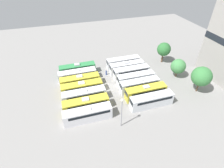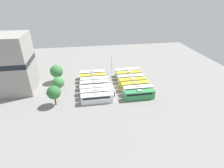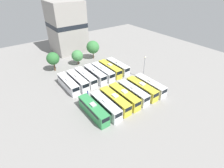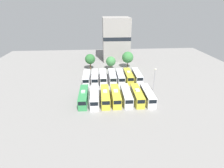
{
  "view_description": "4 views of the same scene",
  "coord_description": "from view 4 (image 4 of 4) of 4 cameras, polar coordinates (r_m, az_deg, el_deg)",
  "views": [
    {
      "loc": [
        37.18,
        -10.58,
        30.77
      ],
      "look_at": [
        0.94,
        0.47,
        1.94
      ],
      "focal_mm": 28.0,
      "sensor_mm": 36.0,
      "label": 1
    },
    {
      "loc": [
        -59.92,
        10.49,
        34.46
      ],
      "look_at": [
        -1.85,
        1.08,
        2.53
      ],
      "focal_mm": 28.0,
      "sensor_mm": 36.0,
      "label": 2
    },
    {
      "loc": [
        -25.57,
        -36.67,
        30.12
      ],
      "look_at": [
        0.32,
        -1.52,
        2.49
      ],
      "focal_mm": 28.0,
      "sensor_mm": 36.0,
      "label": 3
    },
    {
      "loc": [
        -4.71,
        -54.11,
        27.1
      ],
      "look_at": [
        -0.59,
        -0.45,
        2.36
      ],
      "focal_mm": 28.0,
      "sensor_mm": 36.0,
      "label": 4
    }
  ],
  "objects": [
    {
      "name": "bus_6",
      "position": [
        54.67,
        11.52,
        -3.45
      ],
      "size": [
        2.51,
        10.88,
        3.58
      ],
      "color": "silver",
      "rests_on": "ground_plane"
    },
    {
      "name": "bus_0",
      "position": [
        53.37,
        -9.27,
        -4.0
      ],
      "size": [
        2.51,
        10.88,
        3.58
      ],
      "color": "#338C4C",
      "rests_on": "ground_plane"
    },
    {
      "name": "ground_plane",
      "position": [
        60.7,
        0.52,
        -1.83
      ],
      "size": [
        118.26,
        118.26,
        0.0
      ],
      "primitive_type": "plane",
      "color": "gray"
    },
    {
      "name": "bus_4",
      "position": [
        53.59,
        4.67,
        -3.6
      ],
      "size": [
        2.51,
        10.88,
        3.58
      ],
      "color": "silver",
      "rests_on": "ground_plane"
    },
    {
      "name": "worker_person",
      "position": [
        61.0,
        -5.81,
        -0.96
      ],
      "size": [
        0.36,
        0.36,
        1.78
      ],
      "color": "navy",
      "rests_on": "ground_plane"
    },
    {
      "name": "tree_2",
      "position": [
        80.84,
        5.14,
        8.67
      ],
      "size": [
        5.19,
        5.19,
        7.52
      ],
      "color": "brown",
      "rests_on": "ground_plane"
    },
    {
      "name": "bus_9",
      "position": [
        67.02,
        -2.95,
        2.45
      ],
      "size": [
        2.51,
        10.88,
        3.58
      ],
      "color": "white",
      "rests_on": "ground_plane"
    },
    {
      "name": "bus_8",
      "position": [
        66.75,
        -5.55,
        2.27
      ],
      "size": [
        2.51,
        10.88,
        3.58
      ],
      "color": "white",
      "rests_on": "ground_plane"
    },
    {
      "name": "bus_1",
      "position": [
        52.74,
        -5.74,
        -4.15
      ],
      "size": [
        2.51,
        10.88,
        3.58
      ],
      "color": "white",
      "rests_on": "ground_plane"
    },
    {
      "name": "tree_0",
      "position": [
        78.91,
        -7.18,
        8.07
      ],
      "size": [
        4.49,
        4.49,
        7.06
      ],
      "color": "brown",
      "rests_on": "ground_plane"
    },
    {
      "name": "tree_1",
      "position": [
        78.96,
        -0.4,
        7.41
      ],
      "size": [
        4.37,
        4.37,
        5.85
      ],
      "color": "brown",
      "rests_on": "ground_plane"
    },
    {
      "name": "light_pole",
      "position": [
        59.96,
        13.77,
        2.69
      ],
      "size": [
        0.6,
        0.6,
        7.92
      ],
      "color": "gray",
      "rests_on": "ground_plane"
    },
    {
      "name": "bus_5",
      "position": [
        54.08,
        8.18,
        -3.51
      ],
      "size": [
        2.51,
        10.88,
        3.58
      ],
      "color": "gold",
      "rests_on": "ground_plane"
    },
    {
      "name": "bus_2",
      "position": [
        52.97,
        -2.24,
        -3.89
      ],
      "size": [
        2.51,
        10.88,
        3.58
      ],
      "color": "gold",
      "rests_on": "ground_plane"
    },
    {
      "name": "bus_10",
      "position": [
        67.13,
        0.06,
        2.52
      ],
      "size": [
        2.51,
        10.88,
        3.58
      ],
      "color": "silver",
      "rests_on": "ground_plane"
    },
    {
      "name": "bus_3",
      "position": [
        53.19,
        1.2,
        -3.75
      ],
      "size": [
        2.51,
        10.88,
        3.58
      ],
      "color": "gold",
      "rests_on": "ground_plane"
    },
    {
      "name": "bus_7",
      "position": [
        66.86,
        -8.28,
        2.16
      ],
      "size": [
        2.51,
        10.88,
        3.58
      ],
      "color": "silver",
      "rests_on": "ground_plane"
    },
    {
      "name": "bus_11",
      "position": [
        67.21,
        2.69,
        2.52
      ],
      "size": [
        2.51,
        10.88,
        3.58
      ],
      "color": "silver",
      "rests_on": "ground_plane"
    },
    {
      "name": "bus_12",
      "position": [
        67.95,
        5.36,
        2.69
      ],
      "size": [
        2.51,
        10.88,
        3.58
      ],
      "color": "gold",
      "rests_on": "ground_plane"
    },
    {
      "name": "depot_building",
      "position": [
        93.2,
        1.27,
        14.54
      ],
      "size": [
        13.44,
        13.94,
        21.19
      ],
      "color": "gray",
      "rests_on": "ground_plane"
    },
    {
      "name": "bus_13",
      "position": [
        68.57,
        8.14,
        2.75
      ],
      "size": [
        2.51,
        10.88,
        3.58
      ],
      "color": "silver",
      "rests_on": "ground_plane"
    }
  ]
}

